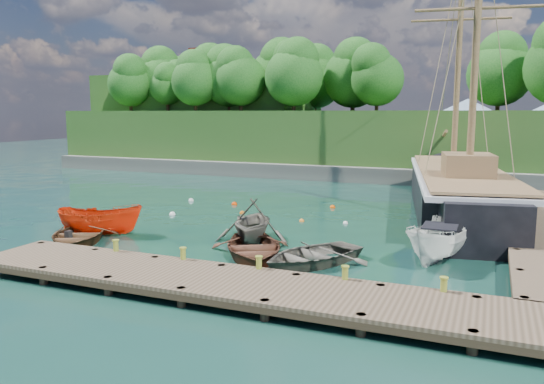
{
  "coord_description": "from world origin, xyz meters",
  "views": [
    {
      "loc": [
        9.11,
        -21.0,
        5.87
      ],
      "look_at": [
        -0.75,
        2.64,
        2.0
      ],
      "focal_mm": 35.0,
      "sensor_mm": 36.0,
      "label": 1
    }
  ],
  "objects": [
    {
      "name": "mooring_buoy_3",
      "position": [
        2.12,
        5.89,
        0.0
      ],
      "size": [
        0.27,
        0.27,
        0.27
      ],
      "primitive_type": "sphere",
      "color": "silver",
      "rests_on": "ground"
    },
    {
      "name": "mooring_buoy_5",
      "position": [
        0.15,
        10.23,
        0.0
      ],
      "size": [
        0.33,
        0.33,
        0.33
      ],
      "primitive_type": "sphere",
      "color": "#E84E03",
      "rests_on": "ground"
    },
    {
      "name": "dock_east",
      "position": [
        11.5,
        7.0,
        0.43
      ],
      "size": [
        3.2,
        24.0,
        1.1
      ],
      "color": "#4A3B2B",
      "rests_on": "ground"
    },
    {
      "name": "mooring_buoy_6",
      "position": [
        -9.29,
        9.07,
        0.0
      ],
      "size": [
        0.34,
        0.34,
        0.34
      ],
      "primitive_type": "sphere",
      "color": "white",
      "rests_on": "ground"
    },
    {
      "name": "dock_near",
      "position": [
        2.0,
        -6.5,
        0.43
      ],
      "size": [
        20.0,
        3.2,
        1.1
      ],
      "color": "#4A3B2B",
      "rests_on": "ground"
    },
    {
      "name": "bollard_2",
      "position": [
        2.0,
        -5.1,
        0.0
      ],
      "size": [
        0.26,
        0.26,
        0.45
      ],
      "primitive_type": "cylinder",
      "color": "olive",
      "rests_on": "ground"
    },
    {
      "name": "rowboat_0",
      "position": [
        -8.0,
        -2.83,
        0.0
      ],
      "size": [
        4.97,
        5.53,
        0.94
      ],
      "primitive_type": "imported",
      "rotation": [
        0.0,
        0.0,
        0.48
      ],
      "color": "#4D311C",
      "rests_on": "ground"
    },
    {
      "name": "rowboat_2",
      "position": [
        0.3,
        -1.89,
        0.0
      ],
      "size": [
        5.24,
        5.76,
        0.98
      ],
      "primitive_type": "imported",
      "rotation": [
        0.0,
        0.0,
        0.51
      ],
      "color": "#4E2C1D",
      "rests_on": "ground"
    },
    {
      "name": "bollard_0",
      "position": [
        -4.0,
        -5.1,
        0.0
      ],
      "size": [
        0.26,
        0.26,
        0.45
      ],
      "primitive_type": "cylinder",
      "color": "olive",
      "rests_on": "ground"
    },
    {
      "name": "mooring_buoy_2",
      "position": [
        -0.23,
        5.58,
        0.0
      ],
      "size": [
        0.28,
        0.28,
        0.28
      ],
      "primitive_type": "sphere",
      "color": "orange",
      "rests_on": "ground"
    },
    {
      "name": "motorboat_orange",
      "position": [
        -8.17,
        -1.09,
        0.0
      ],
      "size": [
        4.41,
        2.88,
        1.59
      ],
      "primitive_type": "imported",
      "rotation": [
        0.0,
        0.0,
        1.92
      ],
      "color": "red",
      "rests_on": "ground"
    },
    {
      "name": "mooring_buoy_4",
      "position": [
        -5.98,
        8.9,
        0.0
      ],
      "size": [
        0.36,
        0.36,
        0.36
      ],
      "primitive_type": "sphere",
      "color": "#F73B00",
      "rests_on": "ground"
    },
    {
      "name": "mooring_buoy_1",
      "position": [
        -4.2,
        6.37,
        0.0
      ],
      "size": [
        0.3,
        0.3,
        0.3
      ],
      "primitive_type": "sphere",
      "color": "#DB620B",
      "rests_on": "ground"
    },
    {
      "name": "distant_ridge",
      "position": [
        4.3,
        70.0,
        4.35
      ],
      "size": [
        117.0,
        40.0,
        10.0
      ],
      "color": "#728CA5",
      "rests_on": "ground"
    },
    {
      "name": "rowboat_3",
      "position": [
        2.81,
        -1.9,
        0.0
      ],
      "size": [
        5.01,
        5.5,
        0.93
      ],
      "primitive_type": "imported",
      "rotation": [
        0.0,
        0.0,
        -0.51
      ],
      "color": "#5B574C",
      "rests_on": "ground"
    },
    {
      "name": "rowboat_1",
      "position": [
        -0.92,
        0.7,
        0.0
      ],
      "size": [
        4.32,
        4.69,
        2.07
      ],
      "primitive_type": "imported",
      "rotation": [
        0.0,
        0.0,
        0.27
      ],
      "color": "#615D51",
      "rests_on": "ground"
    },
    {
      "name": "bollard_1",
      "position": [
        -1.0,
        -5.1,
        0.0
      ],
      "size": [
        0.26,
        0.26,
        0.45
      ],
      "primitive_type": "cylinder",
      "color": "olive",
      "rests_on": "ground"
    },
    {
      "name": "mooring_buoy_0",
      "position": [
        -7.72,
        4.43,
        0.0
      ],
      "size": [
        0.36,
        0.36,
        0.36
      ],
      "primitive_type": "sphere",
      "color": "white",
      "rests_on": "ground"
    },
    {
      "name": "schooner",
      "position": [
        7.42,
        11.48,
        1.1
      ],
      "size": [
        8.12,
        27.04,
        19.84
      ],
      "rotation": [
        0.0,
        0.0,
        0.17
      ],
      "color": "black",
      "rests_on": "ground"
    },
    {
      "name": "bollard_4",
      "position": [
        8.0,
        -5.1,
        0.0
      ],
      "size": [
        0.26,
        0.26,
        0.45
      ],
      "primitive_type": "cylinder",
      "color": "olive",
      "rests_on": "ground"
    },
    {
      "name": "headland",
      "position": [
        -12.88,
        31.36,
        5.54
      ],
      "size": [
        51.0,
        19.31,
        12.9
      ],
      "color": "#474744",
      "rests_on": "ground"
    },
    {
      "name": "cabin_boat_white",
      "position": [
        7.37,
        0.41,
        0.0
      ],
      "size": [
        2.85,
        5.0,
        1.82
      ],
      "primitive_type": "imported",
      "rotation": [
        0.0,
        0.0,
        -0.24
      ],
      "color": "silver",
      "rests_on": "ground"
    },
    {
      "name": "ground",
      "position": [
        0.0,
        0.0,
        0.0
      ],
      "size": [
        160.0,
        160.0,
        0.0
      ],
      "primitive_type": "plane",
      "color": "#133B31",
      "rests_on": "ground"
    },
    {
      "name": "bollard_3",
      "position": [
        5.0,
        -5.1,
        0.0
      ],
      "size": [
        0.26,
        0.26,
        0.45
      ],
      "primitive_type": "cylinder",
      "color": "olive",
      "rests_on": "ground"
    }
  ]
}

